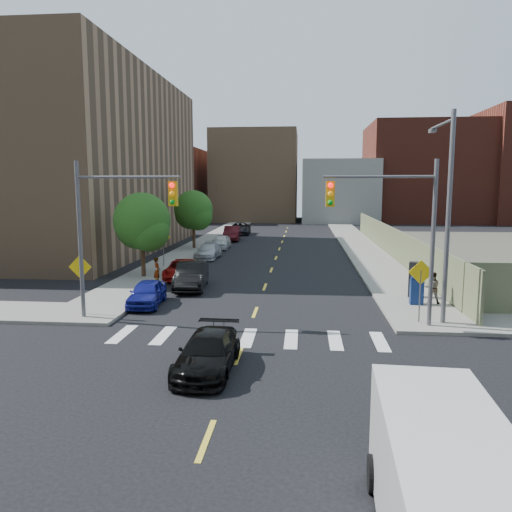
% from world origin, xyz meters
% --- Properties ---
extents(ground, '(160.00, 160.00, 0.00)m').
position_xyz_m(ground, '(0.00, 0.00, 0.00)').
color(ground, black).
rests_on(ground, ground).
extents(sidewalk_nw, '(3.50, 73.00, 0.15)m').
position_xyz_m(sidewalk_nw, '(-7.75, 41.50, 0.07)').
color(sidewalk_nw, gray).
rests_on(sidewalk_nw, ground).
extents(sidewalk_ne, '(3.50, 73.00, 0.15)m').
position_xyz_m(sidewalk_ne, '(7.75, 41.50, 0.07)').
color(sidewalk_ne, gray).
rests_on(sidewalk_ne, ground).
extents(fence_north, '(0.12, 44.00, 2.50)m').
position_xyz_m(fence_north, '(9.60, 28.00, 1.25)').
color(fence_north, '#66704E').
rests_on(fence_north, ground).
extents(building_nw, '(22.00, 30.00, 16.00)m').
position_xyz_m(building_nw, '(-22.00, 30.00, 8.00)').
color(building_nw, '#8C6B4C').
rests_on(building_nw, ground).
extents(bg_bldg_west, '(14.00, 18.00, 12.00)m').
position_xyz_m(bg_bldg_west, '(-22.00, 70.00, 6.00)').
color(bg_bldg_west, '#592319').
rests_on(bg_bldg_west, ground).
extents(bg_bldg_midwest, '(14.00, 16.00, 15.00)m').
position_xyz_m(bg_bldg_midwest, '(-6.00, 72.00, 7.50)').
color(bg_bldg_midwest, '#8C6B4C').
rests_on(bg_bldg_midwest, ground).
extents(bg_bldg_center, '(12.00, 16.00, 10.00)m').
position_xyz_m(bg_bldg_center, '(8.00, 70.00, 5.00)').
color(bg_bldg_center, gray).
rests_on(bg_bldg_center, ground).
extents(bg_bldg_east, '(18.00, 18.00, 16.00)m').
position_xyz_m(bg_bldg_east, '(22.00, 72.00, 8.00)').
color(bg_bldg_east, '#592319').
rests_on(bg_bldg_east, ground).
extents(signal_nw, '(4.59, 0.30, 7.00)m').
position_xyz_m(signal_nw, '(-5.98, 6.00, 4.53)').
color(signal_nw, '#59595E').
rests_on(signal_nw, ground).
extents(signal_ne, '(4.59, 0.30, 7.00)m').
position_xyz_m(signal_ne, '(5.98, 6.00, 4.53)').
color(signal_ne, '#59595E').
rests_on(signal_ne, ground).
extents(streetlight_ne, '(0.25, 3.70, 9.00)m').
position_xyz_m(streetlight_ne, '(8.20, 6.90, 5.22)').
color(streetlight_ne, '#59595E').
rests_on(streetlight_ne, ground).
extents(warn_sign_nw, '(1.06, 0.06, 2.83)m').
position_xyz_m(warn_sign_nw, '(-7.80, 6.50, 1.99)').
color(warn_sign_nw, '#59595E').
rests_on(warn_sign_nw, ground).
extents(warn_sign_ne, '(1.06, 0.06, 2.83)m').
position_xyz_m(warn_sign_ne, '(7.20, 6.50, 1.99)').
color(warn_sign_ne, '#59595E').
rests_on(warn_sign_ne, ground).
extents(warn_sign_midwest, '(1.06, 0.06, 2.83)m').
position_xyz_m(warn_sign_midwest, '(-7.80, 20.00, 1.99)').
color(warn_sign_midwest, '#59595E').
rests_on(warn_sign_midwest, ground).
extents(tree_west_near, '(3.66, 3.64, 5.52)m').
position_xyz_m(tree_west_near, '(-8.00, 16.05, 3.48)').
color(tree_west_near, '#332114').
rests_on(tree_west_near, ground).
extents(tree_west_far, '(3.66, 3.64, 5.52)m').
position_xyz_m(tree_west_far, '(-8.00, 31.05, 3.48)').
color(tree_west_far, '#332114').
rests_on(tree_west_far, ground).
extents(parked_car_blue, '(1.78, 3.81, 1.26)m').
position_xyz_m(parked_car_blue, '(-5.50, 8.86, 0.63)').
color(parked_car_blue, navy).
rests_on(parked_car_blue, ground).
extents(parked_car_black, '(2.08, 4.78, 1.53)m').
position_xyz_m(parked_car_black, '(-4.20, 13.08, 0.76)').
color(parked_car_black, black).
rests_on(parked_car_black, ground).
extents(parked_car_red, '(2.42, 4.55, 1.22)m').
position_xyz_m(parked_car_red, '(-5.50, 16.14, 0.61)').
color(parked_car_red, '#9E110F').
rests_on(parked_car_red, ground).
extents(parked_car_silver, '(1.89, 4.30, 1.23)m').
position_xyz_m(parked_car_silver, '(-5.50, 25.13, 0.61)').
color(parked_car_silver, '#ADAFB5').
rests_on(parked_car_silver, ground).
extents(parked_car_white, '(1.65, 3.99, 1.35)m').
position_xyz_m(parked_car_white, '(-5.50, 31.45, 0.68)').
color(parked_car_white, silver).
rests_on(parked_car_white, ground).
extents(parked_car_maroon, '(1.98, 4.85, 1.56)m').
position_xyz_m(parked_car_maroon, '(-5.50, 38.75, 0.78)').
color(parked_car_maroon, '#3C0C11').
rests_on(parked_car_maroon, ground).
extents(parked_car_grey, '(2.64, 5.32, 1.45)m').
position_xyz_m(parked_car_grey, '(-5.50, 45.56, 0.72)').
color(parked_car_grey, black).
rests_on(parked_car_grey, ground).
extents(black_sedan, '(1.80, 4.25, 1.22)m').
position_xyz_m(black_sedan, '(-0.80, 0.39, 0.61)').
color(black_sedan, black).
rests_on(black_sedan, ground).
extents(cargo_van, '(2.31, 5.11, 2.29)m').
position_xyz_m(cargo_van, '(4.51, -7.13, 1.21)').
color(cargo_van, silver).
rests_on(cargo_van, ground).
extents(mailbox, '(0.64, 0.50, 1.52)m').
position_xyz_m(mailbox, '(7.81, 9.79, 0.89)').
color(mailbox, navy).
rests_on(mailbox, sidewalk_ne).
extents(payphone, '(0.66, 0.59, 1.85)m').
position_xyz_m(payphone, '(8.04, 11.48, 1.07)').
color(payphone, black).
rests_on(payphone, sidewalk_ne).
extents(pedestrian_west, '(0.60, 0.70, 1.62)m').
position_xyz_m(pedestrian_west, '(-6.30, 13.33, 0.96)').
color(pedestrian_west, gray).
rests_on(pedestrian_west, sidewalk_nw).
extents(pedestrian_east, '(0.80, 0.64, 1.57)m').
position_xyz_m(pedestrian_east, '(8.61, 10.04, 0.93)').
color(pedestrian_east, gray).
rests_on(pedestrian_east, sidewalk_ne).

